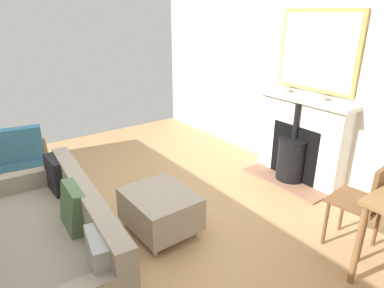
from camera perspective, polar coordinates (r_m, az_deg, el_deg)
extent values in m
cube|color=tan|center=(3.47, -10.87, -14.07)|extent=(4.92, 5.73, 0.01)
cube|color=silver|center=(4.48, 18.01, 11.70)|extent=(0.12, 5.73, 2.62)
cube|color=#93664C|center=(4.37, 15.11, -6.22)|extent=(0.31, 1.10, 0.03)
cube|color=silver|center=(4.38, 18.04, 0.54)|extent=(0.25, 1.15, 1.01)
cube|color=black|center=(4.35, 17.02, -1.36)|extent=(0.06, 0.66, 0.69)
cylinder|color=black|center=(4.35, 16.57, -2.52)|extent=(0.36, 0.36, 0.52)
cylinder|color=black|center=(4.26, 16.95, 0.78)|extent=(0.38, 0.38, 0.02)
cylinder|color=black|center=(4.18, 17.29, 3.75)|extent=(0.07, 0.07, 0.44)
cube|color=silver|center=(4.21, 18.66, 7.22)|extent=(0.30, 1.23, 0.05)
cube|color=tan|center=(4.23, 20.58, 14.51)|extent=(0.04, 1.02, 0.91)
cube|color=silver|center=(4.21, 20.42, 14.50)|extent=(0.01, 0.94, 0.83)
cylinder|color=#9E9384|center=(4.40, 15.77, 8.74)|extent=(0.13, 0.13, 0.04)
torus|color=#9E9384|center=(4.40, 15.79, 8.95)|extent=(0.13, 0.13, 0.01)
cylinder|color=#9E9384|center=(4.12, 21.24, 7.21)|extent=(0.14, 0.14, 0.04)
torus|color=#9E9384|center=(4.11, 21.26, 7.41)|extent=(0.14, 0.14, 0.01)
cylinder|color=#B2B2B7|center=(3.77, -20.13, -11.06)|extent=(0.04, 0.04, 0.10)
cube|color=gray|center=(2.98, -23.74, -16.39)|extent=(0.97, 1.88, 0.30)
cube|color=gray|center=(2.85, -17.53, -9.65)|extent=(0.28, 1.83, 0.33)
cube|color=gray|center=(3.60, -26.49, -5.63)|extent=(0.80, 0.18, 0.17)
cube|color=black|center=(3.43, -22.08, -4.93)|extent=(0.13, 0.35, 0.35)
cube|color=#4C6B47|center=(2.83, -19.47, -10.21)|extent=(0.18, 0.36, 0.37)
cube|color=#99999E|center=(2.30, -15.45, -18.23)|extent=(0.17, 0.34, 0.33)
cylinder|color=#B2B2B7|center=(3.50, -11.02, -12.82)|extent=(0.03, 0.03, 0.09)
cylinder|color=#B2B2B7|center=(3.10, -6.19, -17.61)|extent=(0.03, 0.03, 0.09)
cylinder|color=#B2B2B7|center=(3.68, -4.61, -10.60)|extent=(0.03, 0.03, 0.09)
cylinder|color=#B2B2B7|center=(3.30, 0.76, -14.71)|extent=(0.03, 0.03, 0.09)
cube|color=gray|center=(3.27, -5.45, -10.83)|extent=(0.58, 0.70, 0.32)
cube|color=brown|center=(4.79, -24.13, -2.80)|extent=(0.05, 0.05, 0.35)
cube|color=brown|center=(4.36, -23.72, -5.15)|extent=(0.05, 0.05, 0.35)
cube|color=teal|center=(4.50, -27.51, -2.19)|extent=(0.68, 0.65, 0.08)
cube|color=teal|center=(4.18, -28.05, -0.31)|extent=(0.62, 0.25, 0.43)
cube|color=brown|center=(4.47, -23.65, -0.47)|extent=(0.13, 0.53, 0.04)
cylinder|color=olive|center=(2.93, 26.29, -15.14)|extent=(0.05, 0.05, 0.71)
cylinder|color=brown|center=(3.58, 24.11, -10.16)|extent=(0.04, 0.04, 0.45)
cylinder|color=brown|center=(3.33, 21.70, -12.32)|extent=(0.04, 0.04, 0.45)
cylinder|color=brown|center=(3.50, 28.89, -11.87)|extent=(0.04, 0.04, 0.45)
cylinder|color=brown|center=(3.24, 26.82, -14.27)|extent=(0.04, 0.04, 0.45)
cube|color=brown|center=(3.29, 26.03, -8.69)|extent=(0.44, 0.44, 0.02)
cube|color=brown|center=(3.16, 29.44, -6.44)|extent=(0.36, 0.07, 0.38)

